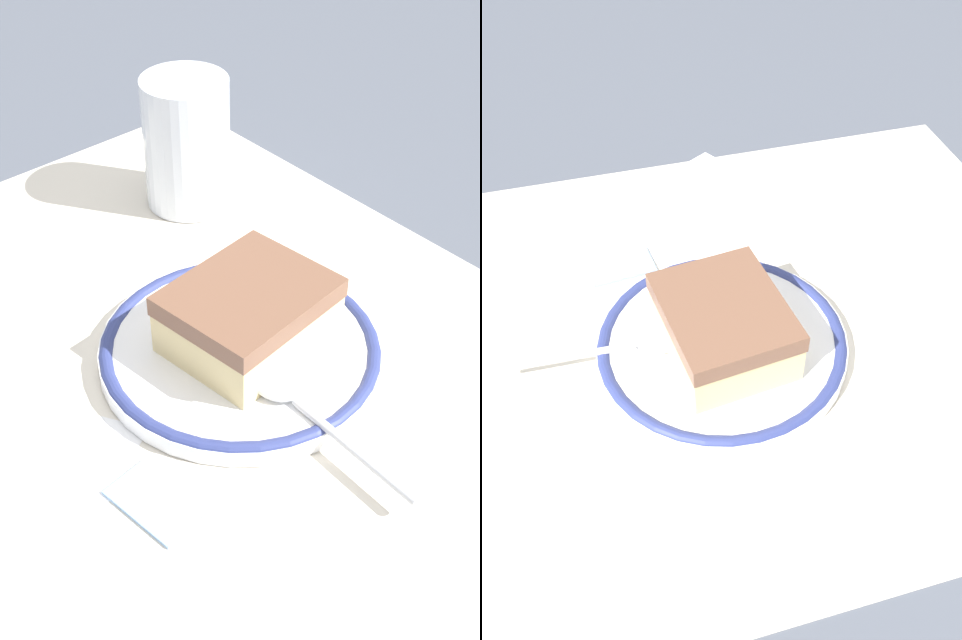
# 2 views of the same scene
# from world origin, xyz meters

# --- Properties ---
(ground_plane) EXTENTS (2.40, 2.40, 0.00)m
(ground_plane) POSITION_xyz_m (0.00, 0.00, 0.00)
(ground_plane) COLOR #4C515B
(placemat) EXTENTS (0.49, 0.42, 0.00)m
(placemat) POSITION_xyz_m (0.00, 0.00, 0.00)
(placemat) COLOR beige
(placemat) RESTS_ON ground_plane
(plate) EXTENTS (0.17, 0.17, 0.01)m
(plate) POSITION_xyz_m (0.03, 0.03, 0.01)
(plate) COLOR white
(plate) RESTS_ON placemat
(cake_slice) EXTENTS (0.08, 0.10, 0.04)m
(cake_slice) POSITION_xyz_m (0.03, 0.03, 0.03)
(cake_slice) COLOR beige
(cake_slice) RESTS_ON plate
(spoon) EXTENTS (0.12, 0.03, 0.01)m
(spoon) POSITION_xyz_m (0.09, 0.02, 0.02)
(spoon) COLOR silver
(spoon) RESTS_ON plate
(napkin) EXTENTS (0.18, 0.17, 0.00)m
(napkin) POSITION_xyz_m (0.01, -0.14, 0.00)
(napkin) COLOR white
(napkin) RESTS_ON placemat
(sugar_packet) EXTENTS (0.05, 0.04, 0.01)m
(sugar_packet) POSITION_xyz_m (0.09, -0.08, 0.00)
(sugar_packet) COLOR #8CB2E0
(sugar_packet) RESTS_ON placemat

